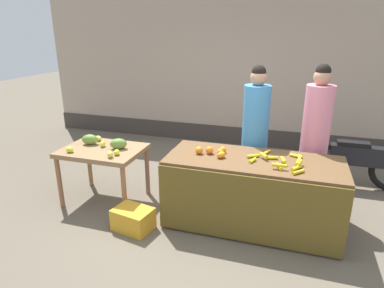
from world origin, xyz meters
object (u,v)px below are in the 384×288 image
parked_motorcycle (358,162)px  produce_crate (133,219)px  vendor_woman_pink_shirt (315,139)px  produce_sack (177,167)px  vendor_woman_blue_shirt (255,135)px

parked_motorcycle → produce_crate: parked_motorcycle is taller
vendor_woman_pink_shirt → produce_sack: bearing=178.1°
vendor_woman_pink_shirt → produce_sack: (-1.87, 0.06, -0.64)m
parked_motorcycle → produce_sack: bearing=-164.0°
vendor_woman_blue_shirt → produce_crate: 1.88m
vendor_woman_blue_shirt → vendor_woman_pink_shirt: vendor_woman_pink_shirt is taller
vendor_woman_blue_shirt → produce_sack: vendor_woman_blue_shirt is taller
vendor_woman_blue_shirt → produce_crate: size_ratio=4.15×
vendor_woman_blue_shirt → produce_sack: 1.29m
parked_motorcycle → produce_sack: size_ratio=2.69×
parked_motorcycle → produce_crate: size_ratio=3.64×
vendor_woman_blue_shirt → parked_motorcycle: bearing=29.3°
vendor_woman_pink_shirt → produce_sack: vendor_woman_pink_shirt is taller
parked_motorcycle → produce_sack: 2.66m
produce_crate → vendor_woman_pink_shirt: bearing=31.6°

